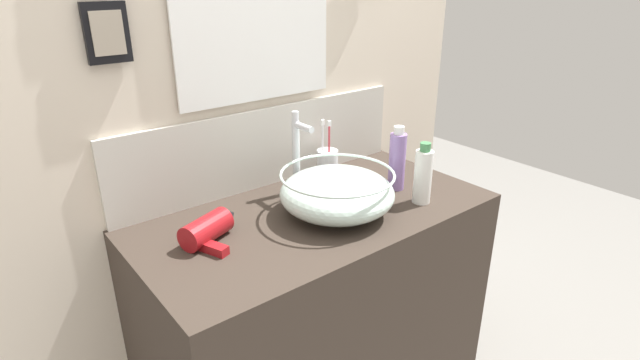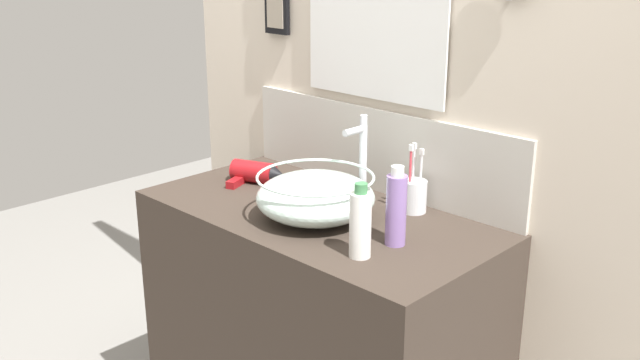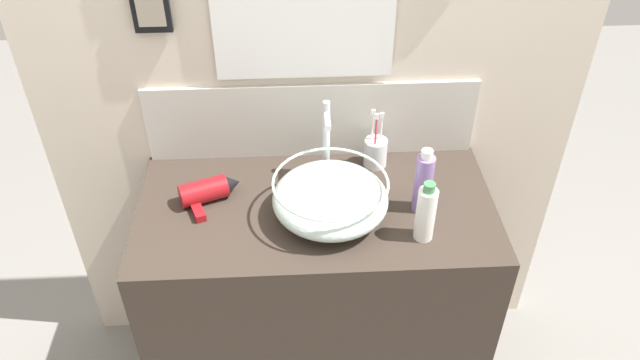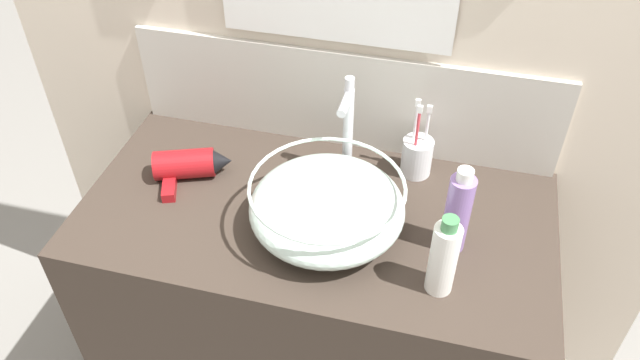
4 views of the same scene
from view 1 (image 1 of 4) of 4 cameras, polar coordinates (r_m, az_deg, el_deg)
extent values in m
cube|color=#382D26|center=(1.73, -0.31, -16.49)|extent=(1.08, 0.55, 0.86)
cube|color=beige|center=(1.61, -7.28, 12.68)|extent=(1.74, 0.06, 2.50)
cube|color=beige|center=(1.65, -6.15, 3.75)|extent=(1.06, 0.02, 0.26)
cube|color=white|center=(1.55, -7.51, 17.64)|extent=(0.47, 0.01, 0.41)
cube|color=white|center=(1.55, -7.36, 17.63)|extent=(0.53, 0.01, 0.47)
cube|color=black|center=(1.38, -23.19, 15.20)|extent=(0.11, 0.02, 0.15)
cube|color=gray|center=(1.37, -23.08, 15.18)|extent=(0.08, 0.01, 0.11)
ellipsoid|color=silver|center=(1.46, 1.97, -1.54)|extent=(0.34, 0.34, 0.13)
torus|color=silver|center=(1.43, 2.00, 0.70)|extent=(0.33, 0.33, 0.01)
torus|color=#B2B7BC|center=(1.48, 1.93, -3.70)|extent=(0.13, 0.13, 0.01)
cylinder|color=silver|center=(1.58, -2.75, 2.61)|extent=(0.02, 0.02, 0.24)
cylinder|color=silver|center=(1.52, -1.91, 6.07)|extent=(0.02, 0.08, 0.02)
cylinder|color=silver|center=(1.54, -2.84, 7.30)|extent=(0.02, 0.02, 0.03)
cylinder|color=maroon|center=(1.36, -12.86, -5.50)|extent=(0.16, 0.12, 0.07)
cone|color=black|center=(1.42, -10.38, -4.03)|extent=(0.06, 0.07, 0.06)
cube|color=maroon|center=(1.32, -12.21, -7.59)|extent=(0.06, 0.09, 0.02)
cylinder|color=silver|center=(1.73, 0.85, 1.92)|extent=(0.07, 0.07, 0.09)
cylinder|color=white|center=(1.73, 1.04, 3.41)|extent=(0.01, 0.01, 0.17)
cube|color=white|center=(1.70, 1.06, 6.39)|extent=(0.01, 0.01, 0.02)
cylinder|color=white|center=(1.72, 0.30, 3.41)|extent=(0.01, 0.01, 0.18)
cube|color=white|center=(1.69, 0.31, 6.60)|extent=(0.01, 0.01, 0.02)
cylinder|color=#D83F4C|center=(1.70, 1.04, 3.26)|extent=(0.01, 0.01, 0.18)
cube|color=white|center=(1.67, 1.07, 6.49)|extent=(0.01, 0.01, 0.02)
cylinder|color=white|center=(1.56, 11.67, 0.34)|extent=(0.06, 0.06, 0.17)
cylinder|color=#3F7F4C|center=(1.52, 11.96, 3.71)|extent=(0.03, 0.03, 0.03)
cylinder|color=#8C6BB2|center=(1.64, 8.80, 2.08)|extent=(0.05, 0.05, 0.19)
cylinder|color=silver|center=(1.60, 9.03, 5.64)|extent=(0.03, 0.03, 0.03)
camera|label=2|loc=(2.22, 62.88, 13.16)|focal=40.00mm
camera|label=3|loc=(1.01, 93.05, 35.80)|focal=35.00mm
camera|label=4|loc=(1.14, 56.06, 30.97)|focal=35.00mm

